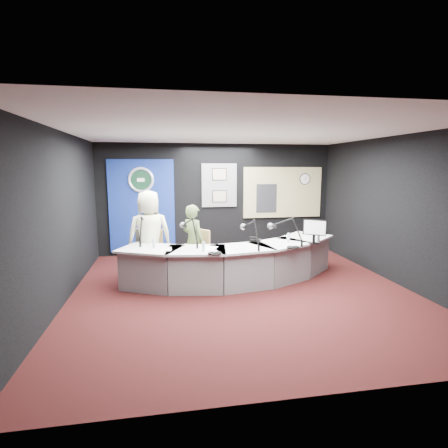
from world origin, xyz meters
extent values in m
plane|color=black|center=(0.00, 0.00, 0.00)|extent=(6.00, 6.00, 0.00)
cube|color=silver|center=(0.00, 0.00, 2.80)|extent=(6.00, 6.00, 0.02)
cube|color=black|center=(0.00, 3.00, 1.40)|extent=(6.00, 0.02, 2.80)
cube|color=black|center=(0.00, -3.00, 1.40)|extent=(6.00, 0.02, 2.80)
cube|color=black|center=(-3.00, 0.00, 1.40)|extent=(0.02, 6.00, 2.80)
cube|color=black|center=(3.00, 0.00, 1.40)|extent=(0.02, 6.00, 2.80)
cube|color=navy|center=(-1.90, 2.97, 1.25)|extent=(1.60, 0.05, 2.30)
torus|color=silver|center=(-1.90, 2.93, 1.90)|extent=(0.63, 0.07, 0.63)
cylinder|color=black|center=(-1.90, 2.94, 1.90)|extent=(0.48, 0.01, 0.48)
cube|color=slate|center=(0.05, 2.97, 1.75)|extent=(0.90, 0.04, 1.10)
cube|color=gray|center=(0.05, 2.94, 2.03)|extent=(0.34, 0.02, 0.27)
cube|color=gray|center=(0.05, 2.94, 1.47)|extent=(0.34, 0.02, 0.27)
cube|color=tan|center=(1.75, 2.97, 1.55)|extent=(2.12, 0.06, 1.32)
cube|color=beige|center=(1.75, 2.96, 1.55)|extent=(2.00, 0.02, 1.20)
cube|color=black|center=(1.30, 2.94, 1.40)|extent=(0.55, 0.02, 0.75)
cylinder|color=white|center=(2.35, 2.94, 1.90)|extent=(0.28, 0.01, 0.28)
cube|color=#676357|center=(-1.70, 1.30, 0.62)|extent=(0.51, 0.14, 0.70)
imported|color=beige|center=(-1.66, 1.05, 0.88)|extent=(0.94, 0.70, 1.77)
imported|color=#4F6334|center=(-0.80, 0.95, 0.74)|extent=(0.62, 0.64, 1.48)
cube|color=black|center=(1.47, 0.30, 1.07)|extent=(0.38, 0.27, 0.30)
cube|color=black|center=(0.42, 0.69, 0.78)|extent=(0.24, 0.22, 0.05)
torus|color=black|center=(0.94, 0.01, 0.77)|extent=(0.20, 0.20, 0.03)
torus|color=black|center=(-0.53, -0.20, 0.77)|extent=(0.21, 0.21, 0.03)
cube|color=white|center=(-1.35, 0.31, 0.75)|extent=(0.20, 0.29, 0.00)
cube|color=white|center=(-0.56, 0.25, 0.75)|extent=(0.35, 0.40, 0.00)
camera|label=1|loc=(-1.35, -5.89, 2.20)|focal=28.00mm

